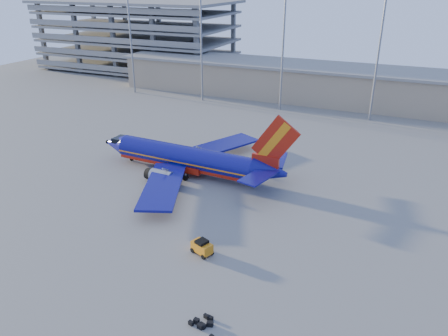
{
  "coord_description": "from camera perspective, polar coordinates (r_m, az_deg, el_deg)",
  "views": [
    {
      "loc": [
        22.86,
        -48.83,
        28.26
      ],
      "look_at": [
        0.54,
        1.57,
        4.0
      ],
      "focal_mm": 35.0,
      "sensor_mm": 36.0,
      "label": 1
    }
  ],
  "objects": [
    {
      "name": "baggage_tug",
      "position": [
        49.0,
        -2.9,
        -10.24
      ],
      "size": [
        2.73,
        2.2,
        1.7
      ],
      "rotation": [
        0.0,
        0.0,
        -0.38
      ],
      "color": "orange",
      "rests_on": "ground"
    },
    {
      "name": "parking_garage",
      "position": [
        150.24,
        -11.17,
        17.02
      ],
      "size": [
        62.0,
        32.0,
        21.4
      ],
      "color": "slate",
      "rests_on": "ground"
    },
    {
      "name": "light_mast_row",
      "position": [
        97.09,
        13.74,
        16.79
      ],
      "size": [
        101.6,
        1.6,
        28.65
      ],
      "color": "gray",
      "rests_on": "ground"
    },
    {
      "name": "ground",
      "position": [
        60.87,
        -1.06,
        -3.91
      ],
      "size": [
        220.0,
        220.0,
        0.0
      ],
      "primitive_type": "plane",
      "color": "slate",
      "rests_on": "ground"
    },
    {
      "name": "aircraft_main",
      "position": [
        67.53,
        -4.48,
        1.19
      ],
      "size": [
        33.62,
        32.31,
        11.38
      ],
      "rotation": [
        0.0,
        0.0,
        -0.04
      ],
      "color": "navy",
      "rests_on": "ground"
    },
    {
      "name": "luggage_pile",
      "position": [
        40.79,
        -2.66,
        -19.71
      ],
      "size": [
        3.04,
        2.59,
        0.5
      ],
      "color": "black",
      "rests_on": "ground"
    },
    {
      "name": "terminal_building",
      "position": [
        110.23,
        16.88,
        10.21
      ],
      "size": [
        122.0,
        16.0,
        8.5
      ],
      "color": "gray",
      "rests_on": "ground"
    }
  ]
}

